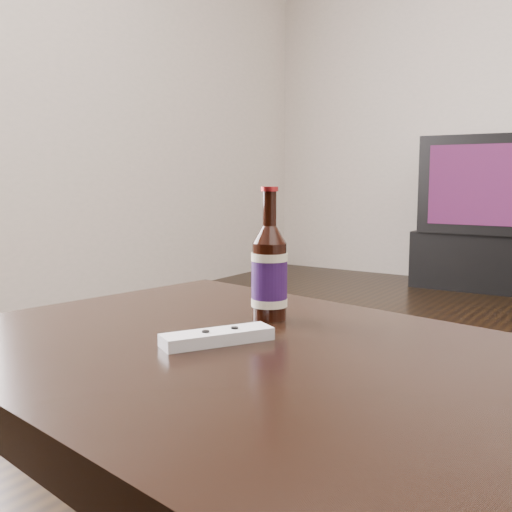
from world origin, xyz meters
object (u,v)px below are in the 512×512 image
Objects in this scene: beer_bottle at (269,273)px; coffee_table at (308,406)px; tv at (493,185)px; remote at (217,337)px; tv_stand at (490,260)px.

coffee_table is at bearing -45.69° from beer_bottle.
tv is at bearing 98.68° from coffee_table.
coffee_table is 0.32m from beer_bottle.
coffee_table is 7.53× the size of remote.
beer_bottle is 0.20m from remote.
beer_bottle is 1.34× the size of remote.
tv is at bearing 95.83° from beer_bottle.
beer_bottle is (0.33, -3.24, 0.37)m from tv_stand.
beer_bottle reaches higher than coffee_table.
tv_stand is 3.86× the size of beer_bottle.
beer_bottle is (-0.19, 0.20, 0.15)m from coffee_table.
tv_stand is 0.69× the size of coffee_table.
tv is 0.62× the size of coffee_table.
beer_bottle is at bearing -85.60° from tv_stand.
remote is at bearing -85.54° from tv.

